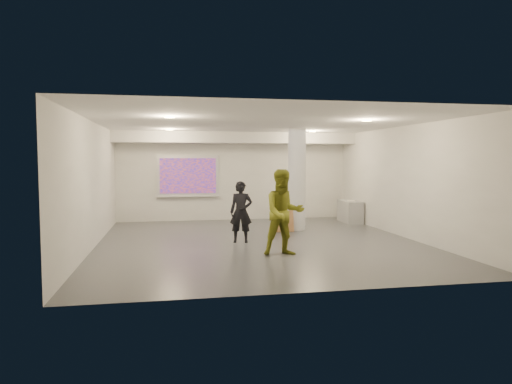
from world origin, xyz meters
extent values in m
cube|color=#3C3F44|center=(0.00, 0.00, 0.00)|extent=(8.00, 9.00, 0.01)
cube|color=white|center=(0.00, 0.00, 3.00)|extent=(8.00, 9.00, 0.01)
cube|color=beige|center=(0.00, 4.50, 1.50)|extent=(8.00, 0.01, 3.00)
cube|color=beige|center=(0.00, -4.50, 1.50)|extent=(8.00, 0.01, 3.00)
cube|color=beige|center=(-4.00, 0.00, 1.50)|extent=(0.01, 9.00, 3.00)
cube|color=beige|center=(4.00, 0.00, 1.50)|extent=(0.01, 9.00, 3.00)
cube|color=silver|center=(0.00, 3.95, 2.82)|extent=(8.00, 1.10, 0.36)
cylinder|color=#E6D980|center=(-2.20, 2.50, 2.98)|extent=(0.22, 0.22, 0.02)
cylinder|color=#E6D980|center=(2.20, 2.50, 2.98)|extent=(0.22, 0.22, 0.02)
cylinder|color=#E6D980|center=(-2.20, -1.50, 2.98)|extent=(0.22, 0.22, 0.02)
cylinder|color=#E6D980|center=(2.20, -1.50, 2.98)|extent=(0.22, 0.22, 0.02)
cylinder|color=silver|center=(1.50, 1.80, 1.50)|extent=(0.52, 0.52, 3.00)
cube|color=silver|center=(-1.60, 4.46, 1.55)|extent=(2.10, 0.06, 1.40)
cube|color=#040FCA|center=(-1.60, 4.42, 1.55)|extent=(1.90, 0.01, 1.20)
cube|color=silver|center=(-1.60, 4.40, 0.85)|extent=(2.10, 0.08, 0.04)
cube|color=gray|center=(3.72, 3.08, 0.36)|extent=(0.58, 1.27, 0.72)
cube|color=silver|center=(3.73, 3.04, 0.73)|extent=(0.32, 0.37, 0.02)
cube|color=#95653B|center=(1.03, 1.46, 0.31)|extent=(0.58, 0.21, 0.62)
cube|color=#95653B|center=(1.03, 1.69, 0.23)|extent=(0.45, 0.24, 0.46)
imported|color=black|center=(-0.45, 0.05, 0.78)|extent=(0.63, 0.48, 1.55)
imported|color=olive|center=(0.22, -1.70, 0.94)|extent=(0.94, 0.74, 1.88)
camera|label=1|loc=(-2.21, -11.27, 2.08)|focal=32.00mm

